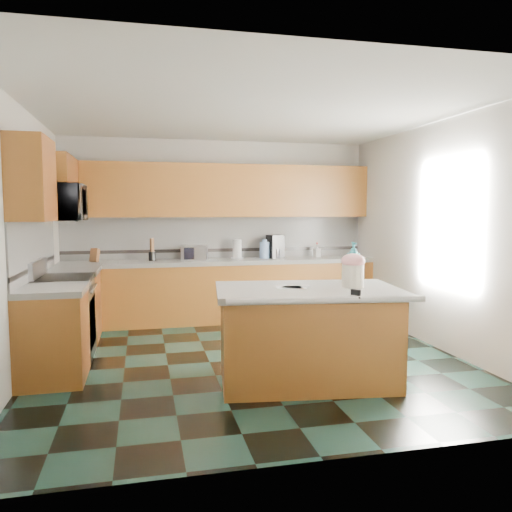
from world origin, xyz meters
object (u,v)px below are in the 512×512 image
object	(u,v)px
island_top	(307,291)
knife_block	(95,255)
soap_bottle_island	(353,262)
toaster_oven	(194,253)
island_base	(307,338)
treat_jar	(353,276)
coffee_maker	(275,246)

from	to	relation	value
island_top	knife_block	distance (m)	3.61
soap_bottle_island	toaster_oven	xyz separation A→B (m)	(-1.36, 2.61, -0.10)
island_base	treat_jar	size ratio (longest dim) A/B	7.43
coffee_maker	soap_bottle_island	bearing A→B (deg)	-101.00
soap_bottle_island	knife_block	bearing A→B (deg)	141.81
toaster_oven	coffee_maker	bearing A→B (deg)	14.81
soap_bottle_island	knife_block	world-z (taller)	soap_bottle_island
island_base	treat_jar	distance (m)	0.74
treat_jar	coffee_maker	world-z (taller)	coffee_maker
treat_jar	soap_bottle_island	world-z (taller)	soap_bottle_island
knife_block	toaster_oven	bearing A→B (deg)	21.14
treat_jar	toaster_oven	bearing A→B (deg)	88.33
island_base	island_top	distance (m)	0.46
island_top	island_base	bearing A→B (deg)	0.00
island_base	soap_bottle_island	bearing A→B (deg)	32.47
island_top	coffee_maker	distance (m)	2.96
island_base	coffee_maker	size ratio (longest dim) A/B	4.58
soap_bottle_island	island_base	bearing A→B (deg)	-149.75
treat_jar	toaster_oven	distance (m)	3.18
island_top	treat_jar	world-z (taller)	treat_jar
soap_bottle_island	coffee_maker	size ratio (longest dim) A/B	1.15
island_top	knife_block	world-z (taller)	knife_block
island_base	soap_bottle_island	distance (m)	0.95
knife_block	treat_jar	bearing A→B (deg)	-27.30
soap_bottle_island	knife_block	distance (m)	3.80
island_base	coffee_maker	xyz separation A→B (m)	(0.47, 2.91, 0.67)
knife_block	toaster_oven	distance (m)	1.41
island_top	soap_bottle_island	bearing A→B (deg)	32.47
treat_jar	soap_bottle_island	xyz separation A→B (m)	(0.16, 0.34, 0.09)
knife_block	coffee_maker	xyz separation A→B (m)	(2.65, 0.03, 0.08)
soap_bottle_island	coffee_maker	world-z (taller)	soap_bottle_island
toaster_oven	island_top	bearing A→B (deg)	-61.58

